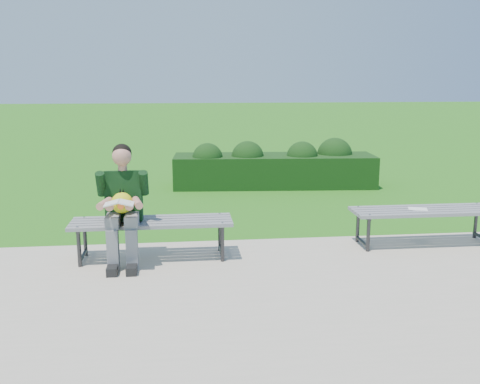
# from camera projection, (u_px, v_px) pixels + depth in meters

# --- Properties ---
(ground) EXTENTS (80.00, 80.00, 0.00)m
(ground) POSITION_uv_depth(u_px,v_px,m) (260.00, 241.00, 6.83)
(ground) COLOR #306519
(ground) RESTS_ON ground
(walkway) EXTENTS (30.00, 3.50, 0.02)m
(walkway) POSITION_uv_depth(u_px,v_px,m) (286.00, 293.00, 5.13)
(walkway) COLOR #BBB29C
(walkway) RESTS_ON ground
(hedge) EXTENTS (3.87, 1.22, 0.91)m
(hedge) POSITION_uv_depth(u_px,v_px,m) (276.00, 166.00, 10.24)
(hedge) COLOR #153F15
(hedge) RESTS_ON ground
(bench_left) EXTENTS (1.80, 0.50, 0.46)m
(bench_left) POSITION_uv_depth(u_px,v_px,m) (152.00, 225.00, 6.02)
(bench_left) COLOR slate
(bench_left) RESTS_ON walkway
(bench_right) EXTENTS (1.80, 0.50, 0.46)m
(bench_right) POSITION_uv_depth(u_px,v_px,m) (425.00, 213.00, 6.54)
(bench_right) COLOR slate
(bench_right) RESTS_ON walkway
(seated_boy) EXTENTS (0.56, 0.76, 1.31)m
(seated_boy) POSITION_uv_depth(u_px,v_px,m) (123.00, 202.00, 5.83)
(seated_boy) COLOR gray
(seated_boy) RESTS_ON walkway
(paper_sheet) EXTENTS (0.26, 0.23, 0.01)m
(paper_sheet) POSITION_uv_depth(u_px,v_px,m) (418.00, 209.00, 6.51)
(paper_sheet) COLOR white
(paper_sheet) RESTS_ON bench_right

